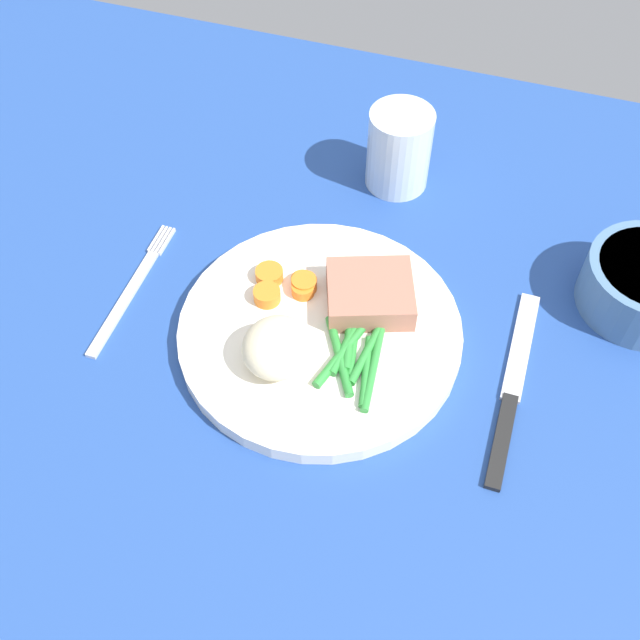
{
  "coord_description": "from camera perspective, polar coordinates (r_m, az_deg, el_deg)",
  "views": [
    {
      "loc": [
        13.8,
        -37.1,
        57.99
      ],
      "look_at": [
        1.39,
        1.12,
        4.6
      ],
      "focal_mm": 42.68,
      "sensor_mm": 36.0,
      "label": 1
    }
  ],
  "objects": [
    {
      "name": "green_beans",
      "position": [
        0.66,
        2.54,
        -2.45
      ],
      "size": [
        6.26,
        10.92,
        0.82
      ],
      "color": "#2D8C38",
      "rests_on": "dinner_plate"
    },
    {
      "name": "dining_table",
      "position": [
        0.69,
        -1.38,
        -2.21
      ],
      "size": [
        120.0,
        90.0,
        2.0
      ],
      "color": "#234793",
      "rests_on": "ground"
    },
    {
      "name": "water_glass",
      "position": [
        0.81,
        5.91,
        12.27
      ],
      "size": [
        6.59,
        6.59,
        8.67
      ],
      "color": "silver",
      "rests_on": "dining_table"
    },
    {
      "name": "fork",
      "position": [
        0.74,
        -13.92,
        2.29
      ],
      "size": [
        1.44,
        16.6,
        0.4
      ],
      "rotation": [
        0.0,
        0.0,
        -0.01
      ],
      "color": "silver",
      "rests_on": "dining_table"
    },
    {
      "name": "mashed_potatoes",
      "position": [
        0.64,
        -3.22,
        -2.07
      ],
      "size": [
        6.0,
        6.29,
        3.99
      ],
      "primitive_type": "ellipsoid",
      "color": "beige",
      "rests_on": "dinner_plate"
    },
    {
      "name": "dinner_plate",
      "position": [
        0.68,
        0.0,
        -0.91
      ],
      "size": [
        25.42,
        25.42,
        1.6
      ],
      "primitive_type": "cylinder",
      "color": "white",
      "rests_on": "dining_table"
    },
    {
      "name": "carrot_slices",
      "position": [
        0.7,
        -2.56,
        2.65
      ],
      "size": [
        5.92,
        4.98,
        1.26
      ],
      "color": "orange",
      "rests_on": "dinner_plate"
    },
    {
      "name": "meat_portion",
      "position": [
        0.68,
        3.77,
        1.98
      ],
      "size": [
        9.51,
        9.02,
        2.55
      ],
      "primitive_type": "cube",
      "rotation": [
        0.0,
        0.0,
        0.34
      ],
      "color": "#A86B56",
      "rests_on": "dinner_plate"
    },
    {
      "name": "knife",
      "position": [
        0.68,
        14.2,
        -5.06
      ],
      "size": [
        1.7,
        20.5,
        0.64
      ],
      "rotation": [
        0.0,
        0.0,
        -0.04
      ],
      "color": "black",
      "rests_on": "dining_table"
    }
  ]
}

